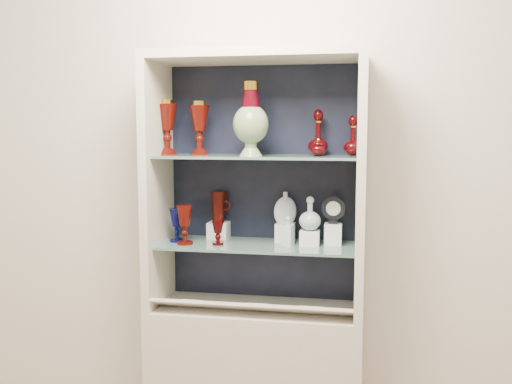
% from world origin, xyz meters
% --- Properties ---
extents(wall_back, '(3.50, 0.02, 2.80)m').
position_xyz_m(wall_back, '(0.00, 1.75, 1.40)').
color(wall_back, silver).
rests_on(wall_back, ground).
extents(cabinet_base, '(1.00, 0.40, 0.75)m').
position_xyz_m(cabinet_base, '(0.00, 1.53, 0.38)').
color(cabinet_base, beige).
rests_on(cabinet_base, ground).
extents(cabinet_back_panel, '(0.98, 0.02, 1.15)m').
position_xyz_m(cabinet_back_panel, '(0.00, 1.72, 1.32)').
color(cabinet_back_panel, black).
rests_on(cabinet_back_panel, cabinet_base).
extents(cabinet_side_left, '(0.04, 0.40, 1.15)m').
position_xyz_m(cabinet_side_left, '(-0.48, 1.53, 1.32)').
color(cabinet_side_left, beige).
rests_on(cabinet_side_left, cabinet_base).
extents(cabinet_side_right, '(0.04, 0.40, 1.15)m').
position_xyz_m(cabinet_side_right, '(0.48, 1.53, 1.32)').
color(cabinet_side_right, beige).
rests_on(cabinet_side_right, cabinet_base).
extents(cabinet_top_cap, '(1.00, 0.40, 0.04)m').
position_xyz_m(cabinet_top_cap, '(0.00, 1.53, 1.92)').
color(cabinet_top_cap, beige).
rests_on(cabinet_top_cap, cabinet_side_left).
extents(shelf_lower, '(0.92, 0.34, 0.01)m').
position_xyz_m(shelf_lower, '(0.00, 1.55, 1.04)').
color(shelf_lower, slate).
rests_on(shelf_lower, cabinet_side_left).
extents(shelf_upper, '(0.92, 0.34, 0.01)m').
position_xyz_m(shelf_upper, '(0.00, 1.55, 1.46)').
color(shelf_upper, slate).
rests_on(shelf_upper, cabinet_side_left).
extents(label_ledge, '(0.92, 0.17, 0.09)m').
position_xyz_m(label_ledge, '(0.00, 1.42, 0.78)').
color(label_ledge, beige).
rests_on(label_ledge, cabinet_base).
extents(label_card_0, '(0.10, 0.06, 0.03)m').
position_xyz_m(label_card_0, '(0.27, 1.42, 0.80)').
color(label_card_0, white).
rests_on(label_card_0, label_ledge).
extents(label_card_1, '(0.10, 0.06, 0.03)m').
position_xyz_m(label_card_1, '(-0.27, 1.42, 0.80)').
color(label_card_1, white).
rests_on(label_card_1, label_ledge).
extents(label_card_2, '(0.10, 0.06, 0.03)m').
position_xyz_m(label_card_2, '(0.04, 1.42, 0.80)').
color(label_card_2, white).
rests_on(label_card_2, label_ledge).
extents(pedestal_lamp_left, '(0.11, 0.11, 0.26)m').
position_xyz_m(pedestal_lamp_left, '(-0.44, 1.57, 1.60)').
color(pedestal_lamp_left, '#4E0D07').
rests_on(pedestal_lamp_left, shelf_upper).
extents(pedestal_lamp_right, '(0.13, 0.13, 0.25)m').
position_xyz_m(pedestal_lamp_right, '(-0.28, 1.58, 1.60)').
color(pedestal_lamp_right, '#4E0D07').
rests_on(pedestal_lamp_right, shelf_upper).
extents(enamel_urn, '(0.21, 0.21, 0.33)m').
position_xyz_m(enamel_urn, '(-0.02, 1.49, 1.64)').
color(enamel_urn, '#0B4120').
rests_on(enamel_urn, shelf_upper).
extents(ruby_decanter_a, '(0.12, 0.12, 0.24)m').
position_xyz_m(ruby_decanter_a, '(0.28, 1.63, 1.59)').
color(ruby_decanter_a, '#380002').
rests_on(ruby_decanter_a, shelf_upper).
extents(ruby_decanter_b, '(0.08, 0.08, 0.20)m').
position_xyz_m(ruby_decanter_b, '(0.44, 1.61, 1.57)').
color(ruby_decanter_b, '#380002').
rests_on(ruby_decanter_b, shelf_upper).
extents(lidded_bowl, '(0.08, 0.08, 0.08)m').
position_xyz_m(lidded_bowl, '(0.28, 1.55, 1.51)').
color(lidded_bowl, '#380002').
rests_on(lidded_bowl, shelf_upper).
extents(cobalt_goblet, '(0.09, 0.09, 0.16)m').
position_xyz_m(cobalt_goblet, '(-0.39, 1.54, 1.13)').
color(cobalt_goblet, '#050846').
rests_on(cobalt_goblet, shelf_lower).
extents(ruby_goblet_tall, '(0.10, 0.10, 0.19)m').
position_xyz_m(ruby_goblet_tall, '(-0.33, 1.48, 1.14)').
color(ruby_goblet_tall, '#4E0D07').
rests_on(ruby_goblet_tall, shelf_lower).
extents(ruby_goblet_small, '(0.06, 0.06, 0.11)m').
position_xyz_m(ruby_goblet_small, '(-0.18, 1.50, 1.11)').
color(ruby_goblet_small, '#380002').
rests_on(ruby_goblet_small, shelf_lower).
extents(riser_ruby_pitcher, '(0.10, 0.10, 0.08)m').
position_xyz_m(riser_ruby_pitcher, '(-0.21, 1.66, 1.09)').
color(riser_ruby_pitcher, silver).
rests_on(riser_ruby_pitcher, shelf_lower).
extents(ruby_pitcher, '(0.12, 0.08, 0.16)m').
position_xyz_m(ruby_pitcher, '(-0.21, 1.66, 1.21)').
color(ruby_pitcher, '#4E0D07').
rests_on(ruby_pitcher, riser_ruby_pitcher).
extents(clear_square_bottle, '(0.06, 0.06, 0.14)m').
position_xyz_m(clear_square_bottle, '(0.15, 1.54, 1.12)').
color(clear_square_bottle, '#ACBDC6').
rests_on(clear_square_bottle, shelf_lower).
extents(riser_flat_flask, '(0.09, 0.09, 0.09)m').
position_xyz_m(riser_flat_flask, '(0.13, 1.63, 1.09)').
color(riser_flat_flask, silver).
rests_on(riser_flat_flask, shelf_lower).
extents(flat_flask, '(0.12, 0.09, 0.16)m').
position_xyz_m(flat_flask, '(0.13, 1.63, 1.22)').
color(flat_flask, silver).
rests_on(flat_flask, riser_flat_flask).
extents(riser_clear_round_decanter, '(0.09, 0.09, 0.07)m').
position_xyz_m(riser_clear_round_decanter, '(0.25, 1.56, 1.08)').
color(riser_clear_round_decanter, silver).
rests_on(riser_clear_round_decanter, shelf_lower).
extents(clear_round_decanter, '(0.11, 0.11, 0.15)m').
position_xyz_m(clear_round_decanter, '(0.25, 1.56, 1.20)').
color(clear_round_decanter, '#ACBDC6').
rests_on(clear_round_decanter, riser_clear_round_decanter).
extents(riser_cameo_medallion, '(0.08, 0.08, 0.10)m').
position_xyz_m(riser_cameo_medallion, '(0.36, 1.60, 1.10)').
color(riser_cameo_medallion, silver).
rests_on(riser_cameo_medallion, shelf_lower).
extents(cameo_medallion, '(0.12, 0.05, 0.13)m').
position_xyz_m(cameo_medallion, '(0.36, 1.60, 1.22)').
color(cameo_medallion, black).
rests_on(cameo_medallion, riser_cameo_medallion).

